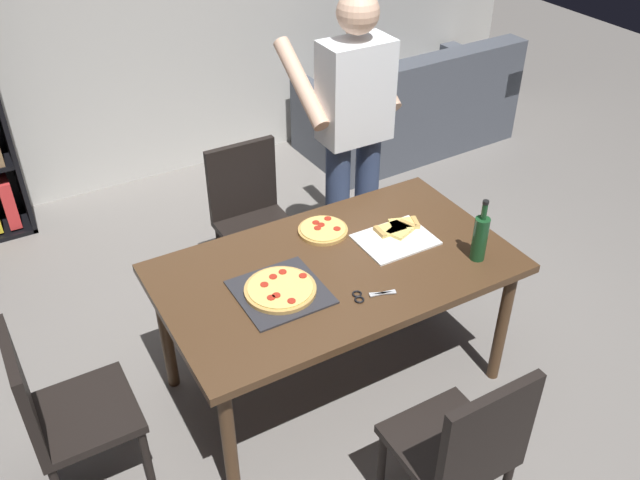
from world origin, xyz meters
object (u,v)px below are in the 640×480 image
Objects in this scene: wine_bottle at (480,237)px; person_serving_pizza at (353,129)px; kitchen_scissors at (367,295)px; chair_far_side at (251,211)px; chair_left_end at (59,409)px; second_pizza_plain at (323,230)px; pepperoni_pizza_on_tray at (280,290)px; dining_table at (336,277)px; couch at (410,112)px; chair_near_camera at (464,446)px.

person_serving_pizza is at bearing 93.17° from wine_bottle.
person_serving_pizza is 1.16m from kitchen_scissors.
chair_far_side is 4.53× the size of kitchen_scissors.
chair_far_side is 1.00× the size of chair_left_end.
chair_far_side is 3.64× the size of second_pizza_plain.
chair_far_side is at bearing 72.64° from pepperoni_pizza_on_tray.
person_serving_pizza is at bearing 53.60° from dining_table.
person_serving_pizza is 8.81× the size of kitchen_scissors.
kitchen_scissors is at bearing -11.31° from chair_left_end.
wine_bottle is (0.60, -0.28, 0.19)m from dining_table.
person_serving_pizza is (0.54, 0.74, 0.32)m from dining_table.
couch is 3.05m from pepperoni_pizza_on_tray.
pepperoni_pizza_on_tray is at bearing 146.62° from kitchen_scissors.
second_pizza_plain is (0.08, 0.26, 0.09)m from dining_table.
kitchen_scissors is at bearing -98.87° from second_pizza_plain.
couch is (1.90, 1.03, -0.21)m from chair_far_side.
couch is at bearing 46.25° from dining_table.
chair_near_camera is 0.74m from kitchen_scissors.
chair_left_end is 4.53× the size of kitchen_scissors.
second_pizza_plain reaches higher than kitchen_scissors.
pepperoni_pizza_on_tray is at bearing -141.43° from second_pizza_plain.
chair_near_camera is 0.99m from pepperoni_pizza_on_tray.
dining_table is 1.82× the size of chair_near_camera.
pepperoni_pizza_on_tray is at bearing -107.36° from chair_far_side.
chair_far_side is at bearing 90.00° from dining_table.
chair_near_camera is at bearing -90.00° from dining_table.
chair_near_camera reaches higher than dining_table.
second_pizza_plain is at bearing -83.24° from chair_far_side.
chair_near_camera is (-0.00, -0.96, -0.16)m from dining_table.
pepperoni_pizza_on_tray is (0.99, -0.05, 0.25)m from chair_left_end.
chair_far_side reaches higher than dining_table.
couch is 8.70× the size of kitchen_scissors.
pepperoni_pizza_on_tray is at bearing -137.40° from couch.
second_pizza_plain is (0.08, 0.53, 0.01)m from kitchen_scissors.
pepperoni_pizza_on_tray is 1.90× the size of kitchen_scissors.
dining_table is 6.62× the size of second_pizza_plain.
person_serving_pizza reaches higher than wine_bottle.
kitchen_scissors is (1.30, -0.26, 0.24)m from chair_left_end.
chair_left_end is at bearing 168.69° from kitchen_scissors.
chair_left_end is 3.78m from couch.
kitchen_scissors is (-1.90, -2.25, 0.45)m from couch.
chair_near_camera and chair_far_side have the same top height.
wine_bottle is at bearing -25.13° from dining_table.
chair_left_end is at bearing 176.94° from pepperoni_pizza_on_tray.
wine_bottle is (0.60, 0.68, 0.36)m from chair_near_camera.
chair_left_end reaches higher than dining_table.
chair_left_end reaches higher than couch.
kitchen_scissors is (-0.60, 0.02, -0.11)m from wine_bottle.
wine_bottle is at bearing -119.86° from couch.
chair_left_end reaches higher than pepperoni_pizza_on_tray.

